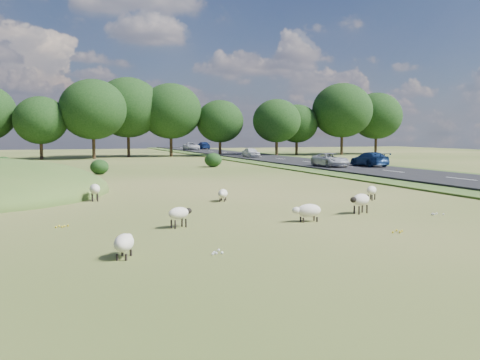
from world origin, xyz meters
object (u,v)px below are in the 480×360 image
Objects in this scene: car_3 at (369,159)px; car_4 at (251,152)px; sheep_0 at (308,211)px; car_5 at (191,146)px; sheep_6 at (360,200)px; car_6 at (203,146)px; sheep_3 at (223,194)px; sheep_5 at (372,190)px; sheep_1 at (95,189)px; sheep_2 at (124,243)px; car_1 at (330,160)px; sheep_4 at (179,213)px.

car_3 reaches higher than car_4.
car_5 is (16.01, 82.89, 0.54)m from sheep_0.
sheep_0 is 52.07m from car_4.
sheep_6 is 0.32× the size of car_4.
car_6 is (3.80, 38.67, 0.08)m from car_4.
sheep_3 is 1.13× the size of sheep_5.
sheep_6 is 0.24× the size of car_6.
sheep_3 is at bearing -109.36° from sheep_1.
sheep_2 is 89.87m from car_5.
car_1 is at bearing -90.00° from car_4.
car_4 is 0.73× the size of car_5.
sheep_6 is 88.63m from car_6.
car_6 is at bearing -17.80° from sheep_1.
car_1 reaches higher than sheep_1.
sheep_1 is (-7.40, 9.48, 0.17)m from sheep_0.
sheep_1 reaches higher than sheep_0.
sheep_5 reaches higher than sheep_0.
car_6 is at bearing 86.42° from car_1.
sheep_2 is 0.32× the size of car_4.
sheep_6 is 82.73m from car_5.
car_3 is at bearing -145.73° from sheep_6.
sheep_0 is 33.05m from car_3.
sheep_0 is 0.31× the size of car_4.
sheep_2 is at bearing -105.20° from car_5.
car_4 is at bearing 39.17° from sheep_4.
sheep_6 is 0.23× the size of car_5.
sheep_1 is at bearing -84.92° from sheep_3.
car_4 is at bearing -127.19° from sheep_6.
sheep_1 is at bearing 76.81° from sheep_4.
car_3 reaches higher than sheep_6.
sheep_5 reaches higher than sheep_2.
sheep_5 is 24.40m from car_1.
car_6 is (3.80, 5.32, -0.00)m from car_5.
car_4 reaches higher than sheep_4.
sheep_5 is at bearing -36.18° from sheep_2.
sheep_2 is 0.25× the size of car_3.
car_6 is at bearing 54.45° from car_5.
sheep_5 is at bearing -102.46° from car_4.
car_3 is at bearing 16.53° from sheep_5.
car_4 is at bearing 84.39° from car_6.
car_5 is (9.83, 77.83, 0.47)m from sheep_5.
sheep_5 is 84.26m from car_6.
sheep_1 reaches higher than sheep_5.
car_3 is at bearing 90.00° from car_6.
sheep_6 is at bearing 61.64° from sheep_3.
sheep_4 reaches higher than sheep_2.
sheep_5 is 45.55m from car_4.
sheep_2 is at bearing 27.41° from sheep_0.
sheep_4 is at bearing -104.31° from car_5.
car_1 is 22.14m from car_4.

